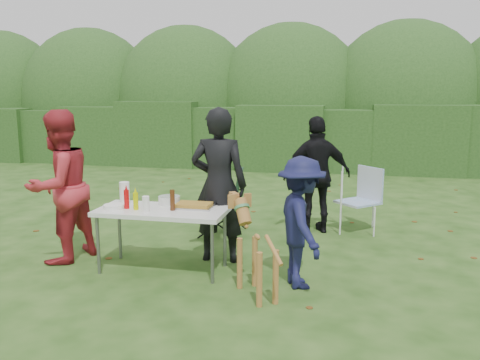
% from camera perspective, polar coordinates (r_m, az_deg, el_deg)
% --- Properties ---
extents(ground, '(80.00, 80.00, 0.00)m').
position_cam_1_polar(ground, '(6.04, -5.82, -10.31)').
color(ground, '#1E4211').
extents(hedge_row, '(22.00, 1.40, 1.70)m').
position_cam_1_polar(hedge_row, '(13.55, 4.76, 4.88)').
color(hedge_row, '#23471C').
rests_on(hedge_row, ground).
extents(shrub_backdrop, '(20.00, 2.60, 3.20)m').
position_cam_1_polar(shrub_backdrop, '(15.08, 5.63, 8.27)').
color(shrub_backdrop, '#3D6628').
rests_on(shrub_backdrop, ground).
extents(folding_table, '(1.50, 0.70, 0.74)m').
position_cam_1_polar(folding_table, '(5.97, -8.75, -3.74)').
color(folding_table, silver).
rests_on(folding_table, ground).
extents(person_cook, '(0.71, 0.48, 1.90)m').
position_cam_1_polar(person_cook, '(6.20, -2.38, -0.58)').
color(person_cook, black).
rests_on(person_cook, ground).
extents(person_red_jacket, '(0.94, 1.08, 1.87)m').
position_cam_1_polar(person_red_jacket, '(6.57, -19.60, -0.71)').
color(person_red_jacket, '#AE2630').
rests_on(person_red_jacket, ground).
extents(person_black_puffy, '(1.09, 0.76, 1.72)m').
position_cam_1_polar(person_black_puffy, '(7.54, 8.65, 0.56)').
color(person_black_puffy, black).
rests_on(person_black_puffy, ground).
extents(child, '(0.84, 1.05, 1.42)m').
position_cam_1_polar(child, '(5.47, 6.88, -4.76)').
color(child, '#14163E').
rests_on(child, ground).
extents(dog, '(0.91, 1.06, 0.96)m').
position_cam_1_polar(dog, '(5.24, 1.93, -7.99)').
color(dog, '#A26E34').
rests_on(dog, ground).
extents(camping_chair, '(0.70, 0.70, 0.98)m').
position_cam_1_polar(camping_chair, '(7.41, -2.00, -2.42)').
color(camping_chair, '#17331C').
rests_on(camping_chair, ground).
extents(lawn_chair, '(0.81, 0.81, 0.97)m').
position_cam_1_polar(lawn_chair, '(7.78, 13.09, -2.14)').
color(lawn_chair, '#386DB4').
rests_on(lawn_chair, ground).
extents(food_tray, '(0.45, 0.30, 0.02)m').
position_cam_1_polar(food_tray, '(5.97, -5.21, -3.03)').
color(food_tray, '#B7B7BA').
rests_on(food_tray, folding_table).
extents(focaccia_bread, '(0.40, 0.26, 0.04)m').
position_cam_1_polar(focaccia_bread, '(5.97, -5.21, -2.77)').
color(focaccia_bread, '#A37828').
rests_on(focaccia_bread, food_tray).
extents(mustard_bottle, '(0.06, 0.06, 0.20)m').
position_cam_1_polar(mustard_bottle, '(5.96, -11.63, -2.34)').
color(mustard_bottle, '#BDCA00').
rests_on(mustard_bottle, folding_table).
extents(ketchup_bottle, '(0.06, 0.06, 0.22)m').
position_cam_1_polar(ketchup_bottle, '(6.04, -12.62, -2.13)').
color(ketchup_bottle, '#BA0A0E').
rests_on(ketchup_bottle, folding_table).
extents(beer_bottle, '(0.06, 0.06, 0.24)m').
position_cam_1_polar(beer_bottle, '(5.85, -7.60, -2.25)').
color(beer_bottle, '#47230F').
rests_on(beer_bottle, folding_table).
extents(paper_towel_roll, '(0.12, 0.12, 0.26)m').
position_cam_1_polar(paper_towel_roll, '(6.32, -12.83, -1.39)').
color(paper_towel_roll, white).
rests_on(paper_towel_roll, folding_table).
extents(cup_stack, '(0.08, 0.08, 0.18)m').
position_cam_1_polar(cup_stack, '(5.84, -10.52, -2.67)').
color(cup_stack, white).
rests_on(cup_stack, folding_table).
extents(pasta_bowl, '(0.26, 0.26, 0.10)m').
position_cam_1_polar(pasta_bowl, '(6.17, -7.96, -2.27)').
color(pasta_bowl, silver).
rests_on(pasta_bowl, folding_table).
extents(plate_stack, '(0.24, 0.24, 0.05)m').
position_cam_1_polar(plate_stack, '(6.08, -13.97, -2.92)').
color(plate_stack, white).
rests_on(plate_stack, folding_table).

